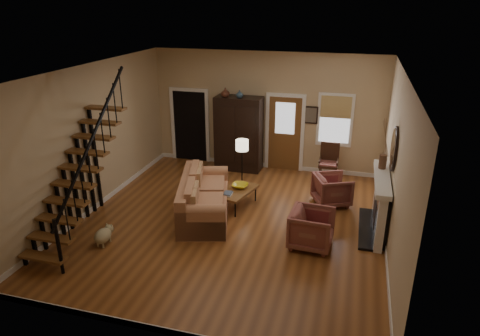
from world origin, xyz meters
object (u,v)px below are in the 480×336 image
(armchair_right, at_px, (332,190))
(floor_lamp, at_px, (242,166))
(sofa, at_px, (204,197))
(coffee_table, at_px, (236,198))
(armchair_left, at_px, (312,229))
(armoire, at_px, (239,134))
(side_chair, at_px, (329,163))

(armchair_right, relative_size, floor_lamp, 0.58)
(sofa, bearing_deg, coffee_table, 30.84)
(floor_lamp, bearing_deg, armchair_left, -46.53)
(armoire, height_order, armchair_right, armoire)
(sofa, height_order, floor_lamp, floor_lamp)
(sofa, xyz_separation_m, floor_lamp, (0.49, 1.44, 0.25))
(side_chair, bearing_deg, coffee_table, -132.25)
(sofa, height_order, armchair_left, sofa)
(armchair_left, bearing_deg, armoire, 38.09)
(floor_lamp, distance_m, side_chair, 2.44)
(side_chair, bearing_deg, sofa, -132.47)
(floor_lamp, bearing_deg, coffee_table, -83.98)
(armoire, distance_m, coffee_table, 2.56)
(coffee_table, distance_m, side_chair, 2.92)
(armoire, xyz_separation_m, sofa, (0.02, -2.96, -0.61))
(coffee_table, relative_size, armchair_left, 1.31)
(armoire, xyz_separation_m, armchair_right, (2.76, -1.61, -0.68))
(floor_lamp, bearing_deg, armchair_right, -2.40)
(coffee_table, xyz_separation_m, armchair_right, (2.16, 0.73, 0.15))
(armoire, xyz_separation_m, side_chair, (2.55, -0.20, -0.54))
(sofa, distance_m, coffee_table, 0.87)
(sofa, distance_m, armchair_left, 2.57)
(armchair_right, xyz_separation_m, floor_lamp, (-2.25, 0.09, 0.33))
(coffee_table, height_order, armchair_right, armchair_right)
(armchair_right, height_order, floor_lamp, floor_lamp)
(armoire, relative_size, armchair_right, 2.61)
(sofa, height_order, coffee_table, sofa)
(armchair_right, bearing_deg, side_chair, -15.98)
(side_chair, bearing_deg, armchair_left, -90.70)
(armchair_left, height_order, floor_lamp, floor_lamp)
(floor_lamp, xyz_separation_m, side_chair, (2.04, 1.32, -0.18))
(armoire, bearing_deg, armchair_right, -30.34)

